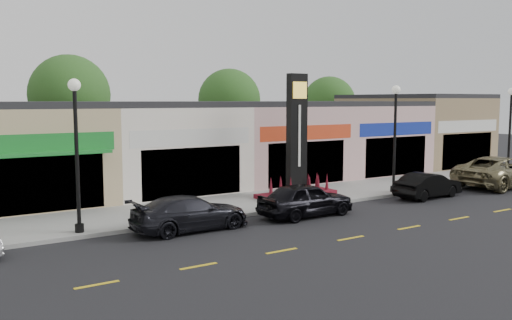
{
  "coord_description": "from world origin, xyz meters",
  "views": [
    {
      "loc": [
        -12.94,
        -16.96,
        4.86
      ],
      "look_at": [
        0.5,
        4.0,
        2.11
      ],
      "focal_mm": 38.0,
      "sensor_mm": 36.0,
      "label": 1
    }
  ],
  "objects_px": {
    "car_dark_sedan": "(190,213)",
    "car_black_conv": "(428,185)",
    "car_gold_suv": "(500,172)",
    "lamp_west_near": "(76,140)",
    "car_black_sedan": "(306,199)",
    "lamp_east_near": "(395,128)",
    "pylon_sign": "(297,153)",
    "lamp_east_far": "(510,123)"
  },
  "relations": [
    {
      "from": "lamp_east_far",
      "to": "car_dark_sedan",
      "type": "relative_size",
      "value": 1.2
    },
    {
      "from": "lamp_west_near",
      "to": "car_black_conv",
      "type": "height_order",
      "value": "lamp_west_near"
    },
    {
      "from": "lamp_west_near",
      "to": "pylon_sign",
      "type": "height_order",
      "value": "pylon_sign"
    },
    {
      "from": "lamp_west_near",
      "to": "car_dark_sedan",
      "type": "relative_size",
      "value": 1.2
    },
    {
      "from": "car_black_sedan",
      "to": "lamp_west_near",
      "type": "bearing_deg",
      "value": 77.6
    },
    {
      "from": "lamp_east_near",
      "to": "lamp_east_far",
      "type": "bearing_deg",
      "value": 0.0
    },
    {
      "from": "lamp_east_near",
      "to": "car_dark_sedan",
      "type": "xyz_separation_m",
      "value": [
        -12.25,
        -1.34,
        -2.82
      ]
    },
    {
      "from": "car_dark_sedan",
      "to": "car_gold_suv",
      "type": "distance_m",
      "value": 19.28
    },
    {
      "from": "car_black_sedan",
      "to": "car_black_conv",
      "type": "distance_m",
      "value": 7.84
    },
    {
      "from": "car_dark_sedan",
      "to": "lamp_east_far",
      "type": "bearing_deg",
      "value": -87.98
    },
    {
      "from": "lamp_east_far",
      "to": "car_dark_sedan",
      "type": "distance_m",
      "value": 22.46
    },
    {
      "from": "lamp_west_near",
      "to": "car_gold_suv",
      "type": "relative_size",
      "value": 0.88
    },
    {
      "from": "lamp_east_near",
      "to": "car_gold_suv",
      "type": "distance_m",
      "value": 7.63
    },
    {
      "from": "pylon_sign",
      "to": "car_dark_sedan",
      "type": "xyz_separation_m",
      "value": [
        -7.25,
        -3.03,
        -1.61
      ]
    },
    {
      "from": "lamp_east_near",
      "to": "car_gold_suv",
      "type": "relative_size",
      "value": 0.88
    },
    {
      "from": "lamp_east_near",
      "to": "lamp_east_far",
      "type": "height_order",
      "value": "same"
    },
    {
      "from": "lamp_west_near",
      "to": "lamp_east_far",
      "type": "xyz_separation_m",
      "value": [
        26.0,
        0.0,
        0.0
      ]
    },
    {
      "from": "pylon_sign",
      "to": "car_dark_sedan",
      "type": "bearing_deg",
      "value": -157.28
    },
    {
      "from": "lamp_east_far",
      "to": "pylon_sign",
      "type": "bearing_deg",
      "value": 173.54
    },
    {
      "from": "lamp_west_near",
      "to": "pylon_sign",
      "type": "distance_m",
      "value": 11.19
    },
    {
      "from": "lamp_east_far",
      "to": "car_black_conv",
      "type": "height_order",
      "value": "lamp_east_far"
    },
    {
      "from": "lamp_east_near",
      "to": "car_black_conv",
      "type": "distance_m",
      "value": 3.34
    },
    {
      "from": "car_black_conv",
      "to": "car_gold_suv",
      "type": "relative_size",
      "value": 0.62
    },
    {
      "from": "lamp_east_near",
      "to": "pylon_sign",
      "type": "relative_size",
      "value": 0.91
    },
    {
      "from": "pylon_sign",
      "to": "car_gold_suv",
      "type": "xyz_separation_m",
      "value": [
        12.03,
        -3.11,
        -1.41
      ]
    },
    {
      "from": "car_black_sedan",
      "to": "car_black_conv",
      "type": "height_order",
      "value": "car_black_sedan"
    },
    {
      "from": "lamp_west_near",
      "to": "lamp_east_near",
      "type": "height_order",
      "value": "same"
    },
    {
      "from": "lamp_east_near",
      "to": "car_black_sedan",
      "type": "distance_m",
      "value": 7.81
    },
    {
      "from": "lamp_west_near",
      "to": "lamp_east_near",
      "type": "xyz_separation_m",
      "value": [
        16.0,
        0.0,
        0.0
      ]
    },
    {
      "from": "car_gold_suv",
      "to": "lamp_east_far",
      "type": "bearing_deg",
      "value": -69.69
    },
    {
      "from": "lamp_west_near",
      "to": "pylon_sign",
      "type": "xyz_separation_m",
      "value": [
        11.0,
        1.7,
        -1.2
      ]
    },
    {
      "from": "lamp_west_near",
      "to": "car_black_conv",
      "type": "xyz_separation_m",
      "value": [
        16.75,
        -1.6,
        -2.84
      ]
    },
    {
      "from": "car_black_conv",
      "to": "lamp_east_far",
      "type": "bearing_deg",
      "value": -83.99
    },
    {
      "from": "lamp_west_near",
      "to": "car_dark_sedan",
      "type": "height_order",
      "value": "lamp_west_near"
    },
    {
      "from": "lamp_east_near",
      "to": "car_dark_sedan",
      "type": "distance_m",
      "value": 12.64
    },
    {
      "from": "car_dark_sedan",
      "to": "car_black_conv",
      "type": "relative_size",
      "value": 1.17
    },
    {
      "from": "car_gold_suv",
      "to": "car_black_conv",
      "type": "bearing_deg",
      "value": 86.71
    },
    {
      "from": "lamp_east_far",
      "to": "car_gold_suv",
      "type": "xyz_separation_m",
      "value": [
        -2.97,
        -1.41,
        -2.61
      ]
    },
    {
      "from": "pylon_sign",
      "to": "car_black_conv",
      "type": "height_order",
      "value": "pylon_sign"
    },
    {
      "from": "car_dark_sedan",
      "to": "car_black_conv",
      "type": "distance_m",
      "value": 13.0
    },
    {
      "from": "car_black_sedan",
      "to": "car_gold_suv",
      "type": "height_order",
      "value": "car_gold_suv"
    },
    {
      "from": "lamp_east_far",
      "to": "car_black_conv",
      "type": "distance_m",
      "value": 9.81
    }
  ]
}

